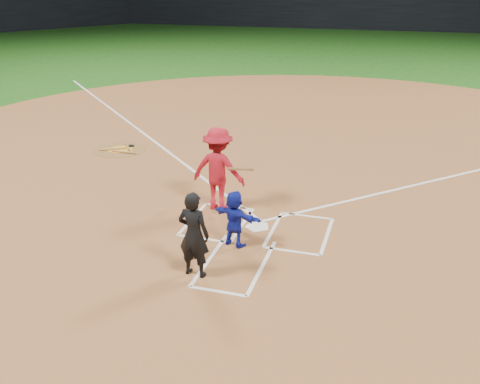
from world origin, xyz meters
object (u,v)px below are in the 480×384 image
(home_plate, at_px, (258,227))
(umpire, at_px, (194,235))
(on_deck_circle, at_px, (120,150))
(batter_at_plate, at_px, (218,169))
(catcher, at_px, (235,219))

(home_plate, xyz_separation_m, umpire, (-0.62, -2.35, 0.85))
(home_plate, relative_size, umpire, 0.35)
(on_deck_circle, bearing_deg, batter_at_plate, -37.15)
(home_plate, bearing_deg, umpire, 75.23)
(umpire, bearing_deg, on_deck_circle, -46.58)
(home_plate, distance_m, umpire, 2.57)
(on_deck_circle, bearing_deg, home_plate, -36.26)
(batter_at_plate, bearing_deg, catcher, -61.35)
(umpire, relative_size, batter_at_plate, 0.84)
(catcher, xyz_separation_m, umpire, (-0.37, -1.37, 0.24))
(catcher, bearing_deg, home_plate, -86.02)
(catcher, relative_size, batter_at_plate, 0.60)
(on_deck_circle, xyz_separation_m, batter_at_plate, (4.64, -3.51, 1.02))
(home_plate, distance_m, catcher, 1.18)
(batter_at_plate, bearing_deg, home_plate, -32.60)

